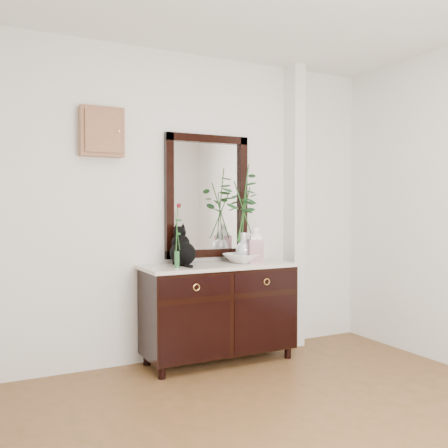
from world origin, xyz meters
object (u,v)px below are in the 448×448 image
sideboard (219,307)px  cat (183,245)px  lotus_bowl (244,258)px  ginger_jar (256,244)px

sideboard → cat: size_ratio=3.92×
cat → lotus_bowl: cat is taller
cat → ginger_jar: cat is taller
cat → lotus_bowl: 0.58m
lotus_bowl → ginger_jar: (0.07, -0.09, 0.13)m
sideboard → lotus_bowl: 0.49m
sideboard → lotus_bowl: size_ratio=4.04×
lotus_bowl → ginger_jar: ginger_jar is taller
cat → ginger_jar: 0.65m
cat → lotus_bowl: size_ratio=1.03×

